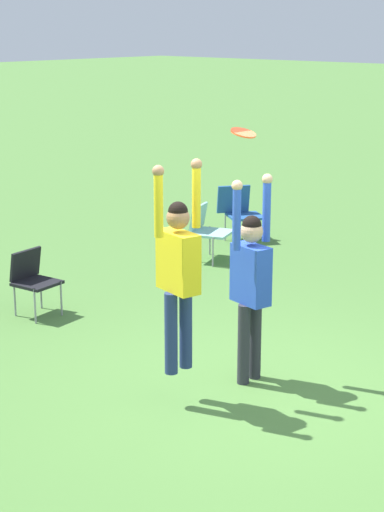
{
  "coord_description": "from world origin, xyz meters",
  "views": [
    {
      "loc": [
        -6.01,
        -4.73,
        3.46
      ],
      "look_at": [
        -0.21,
        0.57,
        1.3
      ],
      "focal_mm": 60.0,
      "sensor_mm": 36.0,
      "label": 1
    }
  ],
  "objects_px": {
    "person_jumping": "(178,264)",
    "camping_chair_5": "(206,228)",
    "frisbee": "(243,133)",
    "person_defending": "(251,276)",
    "camping_chair_4": "(32,276)",
    "camping_chair_1": "(240,209)"
  },
  "relations": [
    {
      "from": "frisbee",
      "to": "camping_chair_5",
      "type": "bearing_deg",
      "value": 45.45
    },
    {
      "from": "camping_chair_1",
      "to": "camping_chair_4",
      "type": "distance_m",
      "value": 4.62
    },
    {
      "from": "person_defending",
      "to": "frisbee",
      "type": "distance_m",
      "value": 1.42
    },
    {
      "from": "person_defending",
      "to": "frisbee",
      "type": "bearing_deg",
      "value": -67.24
    },
    {
      "from": "person_jumping",
      "to": "camping_chair_5",
      "type": "relative_size",
      "value": 2.41
    },
    {
      "from": "camping_chair_1",
      "to": "camping_chair_5",
      "type": "relative_size",
      "value": 1.09
    },
    {
      "from": "person_jumping",
      "to": "camping_chair_1",
      "type": "relative_size",
      "value": 2.22
    },
    {
      "from": "person_defending",
      "to": "person_jumping",
      "type": "bearing_deg",
      "value": -90.0
    },
    {
      "from": "frisbee",
      "to": "camping_chair_1",
      "type": "xyz_separation_m",
      "value": [
        4.58,
        3.75,
        -1.99
      ]
    },
    {
      "from": "camping_chair_1",
      "to": "person_jumping",
      "type": "bearing_deg",
      "value": 67.43
    },
    {
      "from": "frisbee",
      "to": "camping_chair_5",
      "type": "height_order",
      "value": "frisbee"
    },
    {
      "from": "camping_chair_5",
      "to": "person_defending",
      "type": "bearing_deg",
      "value": 25.82
    },
    {
      "from": "camping_chair_4",
      "to": "camping_chair_5",
      "type": "height_order",
      "value": "camping_chair_5"
    },
    {
      "from": "person_jumping",
      "to": "camping_chair_5",
      "type": "height_order",
      "value": "person_jumping"
    },
    {
      "from": "person_defending",
      "to": "camping_chair_1",
      "type": "relative_size",
      "value": 2.33
    },
    {
      "from": "frisbee",
      "to": "camping_chair_4",
      "type": "xyz_separation_m",
      "value": [
        -0.01,
        3.24,
        -2.01
      ]
    },
    {
      "from": "frisbee",
      "to": "person_defending",
      "type": "bearing_deg",
      "value": 10.75
    },
    {
      "from": "camping_chair_1",
      "to": "camping_chair_4",
      "type": "xyz_separation_m",
      "value": [
        -4.59,
        -0.51,
        -0.02
      ]
    },
    {
      "from": "frisbee",
      "to": "person_jumping",
      "type": "bearing_deg",
      "value": 161.43
    },
    {
      "from": "camping_chair_1",
      "to": "camping_chair_5",
      "type": "height_order",
      "value": "camping_chair_1"
    },
    {
      "from": "person_jumping",
      "to": "camping_chair_4",
      "type": "bearing_deg",
      "value": 0.29
    },
    {
      "from": "frisbee",
      "to": "camping_chair_1",
      "type": "height_order",
      "value": "frisbee"
    }
  ]
}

